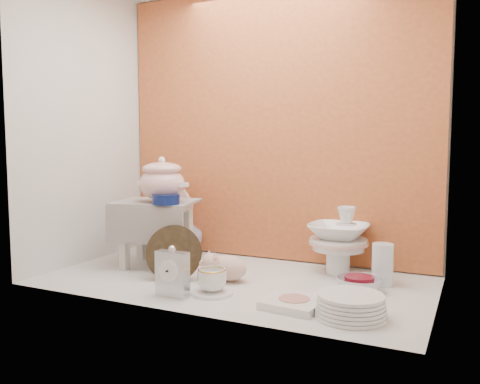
% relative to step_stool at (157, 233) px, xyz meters
% --- Properties ---
extents(ground, '(1.80, 1.80, 0.00)m').
position_rel_step_stool_xyz_m(ground, '(0.50, -0.08, -0.17)').
color(ground, silver).
rests_on(ground, ground).
extents(niche_shell, '(1.86, 1.03, 1.53)m').
position_rel_step_stool_xyz_m(niche_shell, '(0.50, 0.10, 0.76)').
color(niche_shell, '#CB5F32').
rests_on(niche_shell, ground).
extents(step_stool, '(0.48, 0.43, 0.35)m').
position_rel_step_stool_xyz_m(step_stool, '(0.00, 0.00, 0.00)').
color(step_stool, silver).
rests_on(step_stool, ground).
extents(soup_tureen, '(0.29, 0.29, 0.24)m').
position_rel_step_stool_xyz_m(soup_tureen, '(0.06, -0.03, 0.29)').
color(soup_tureen, white).
rests_on(soup_tureen, step_stool).
extents(cobalt_bowl, '(0.15, 0.15, 0.05)m').
position_rel_step_stool_xyz_m(cobalt_bowl, '(0.13, -0.10, 0.20)').
color(cobalt_bowl, '#0A164B').
rests_on(cobalt_bowl, step_stool).
extents(floral_platter, '(0.44, 0.28, 0.40)m').
position_rel_step_stool_xyz_m(floral_platter, '(-0.08, 0.23, 0.03)').
color(floral_platter, white).
rests_on(floral_platter, ground).
extents(blue_white_vase, '(0.29, 0.29, 0.27)m').
position_rel_step_stool_xyz_m(blue_white_vase, '(-0.02, 0.26, -0.04)').
color(blue_white_vase, white).
rests_on(blue_white_vase, ground).
extents(lacquer_tray, '(0.28, 0.19, 0.26)m').
position_rel_step_stool_xyz_m(lacquer_tray, '(0.24, -0.21, -0.04)').
color(lacquer_tray, black).
rests_on(lacquer_tray, ground).
extents(mantel_clock, '(0.15, 0.06, 0.21)m').
position_rel_step_stool_xyz_m(mantel_clock, '(0.37, -0.42, -0.07)').
color(mantel_clock, silver).
rests_on(mantel_clock, ground).
extents(plush_pig, '(0.25, 0.19, 0.13)m').
position_rel_step_stool_xyz_m(plush_pig, '(0.48, -0.11, -0.11)').
color(plush_pig, '#D6AA96').
rests_on(plush_pig, ground).
extents(teacup_saucer, '(0.18, 0.18, 0.01)m').
position_rel_step_stool_xyz_m(teacup_saucer, '(0.51, -0.32, -0.17)').
color(teacup_saucer, white).
rests_on(teacup_saucer, ground).
extents(gold_rim_teacup, '(0.15, 0.15, 0.10)m').
position_rel_step_stool_xyz_m(gold_rim_teacup, '(0.51, -0.32, -0.11)').
color(gold_rim_teacup, white).
rests_on(gold_rim_teacup, teacup_saucer).
extents(lattice_dish, '(0.24, 0.24, 0.03)m').
position_rel_step_stool_xyz_m(lattice_dish, '(0.88, -0.33, -0.16)').
color(lattice_dish, white).
rests_on(lattice_dish, ground).
extents(dinner_plate_stack, '(0.32, 0.32, 0.09)m').
position_rel_step_stool_xyz_m(dinner_plate_stack, '(1.12, -0.35, -0.13)').
color(dinner_plate_stack, white).
rests_on(dinner_plate_stack, ground).
extents(crystal_bowl, '(0.25, 0.25, 0.06)m').
position_rel_step_stool_xyz_m(crystal_bowl, '(1.07, -0.01, -0.14)').
color(crystal_bowl, silver).
rests_on(crystal_bowl, ground).
extents(clear_glass_vase, '(0.11, 0.11, 0.19)m').
position_rel_step_stool_xyz_m(clear_glass_vase, '(1.15, 0.14, -0.08)').
color(clear_glass_vase, silver).
rests_on(clear_glass_vase, ground).
extents(porcelain_tower, '(0.39, 0.39, 0.34)m').
position_rel_step_stool_xyz_m(porcelain_tower, '(0.91, 0.26, -0.00)').
color(porcelain_tower, white).
rests_on(porcelain_tower, ground).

